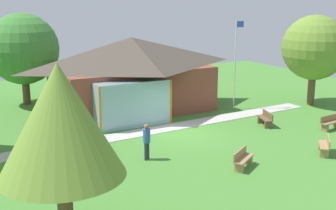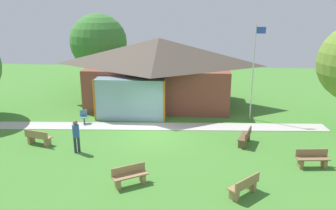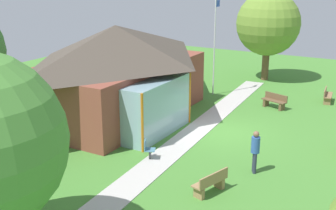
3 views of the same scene
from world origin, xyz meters
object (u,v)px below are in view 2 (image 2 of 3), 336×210
(bench_mid_right, at_px, (245,137))
(patio_chair_west, at_px, (84,117))
(visitor_strolling_lawn, at_px, (76,134))
(bench_lawn_far_right, at_px, (312,159))
(bench_mid_left, at_px, (38,138))
(tree_behind_pavilion_left, at_px, (99,42))
(flagpole, at_px, (254,69))
(bench_front_center, at_px, (130,176))
(pavilion, at_px, (158,71))
(bench_front_right, at_px, (244,186))

(bench_mid_right, relative_size, patio_chair_west, 1.82)
(bench_mid_right, relative_size, visitor_strolling_lawn, 0.90)
(bench_lawn_far_right, xyz_separation_m, visitor_strolling_lawn, (-11.45, 0.66, 0.62))
(bench_mid_left, xyz_separation_m, tree_behind_pavilion_left, (-0.28, 13.48, 3.55))
(flagpole, xyz_separation_m, bench_front_center, (-6.28, -9.05, -2.94))
(pavilion, distance_m, bench_mid_left, 10.03)
(tree_behind_pavilion_left, bearing_deg, bench_mid_left, -88.80)
(patio_chair_west, bearing_deg, visitor_strolling_lawn, 78.39)
(bench_mid_left, distance_m, patio_chair_west, 3.76)
(pavilion, distance_m, patio_chair_west, 6.56)
(pavilion, relative_size, tree_behind_pavilion_left, 1.70)
(bench_mid_left, relative_size, visitor_strolling_lawn, 0.90)
(bench_lawn_far_right, bearing_deg, flagpole, -80.67)
(bench_mid_left, xyz_separation_m, bench_front_right, (10.39, -4.22, 0.00))
(visitor_strolling_lawn, relative_size, tree_behind_pavilion_left, 0.27)
(pavilion, distance_m, bench_lawn_far_right, 12.77)
(bench_lawn_far_right, distance_m, bench_front_right, 4.44)
(bench_mid_right, bearing_deg, tree_behind_pavilion_left, 61.03)
(bench_lawn_far_right, relative_size, bench_front_right, 1.11)
(bench_front_center, relative_size, patio_chair_west, 1.75)
(pavilion, distance_m, visitor_strolling_lawn, 9.52)
(bench_lawn_far_right, bearing_deg, patio_chair_west, -27.85)
(bench_front_right, bearing_deg, bench_mid_left, 112.25)
(pavilion, height_order, visitor_strolling_lawn, pavilion)
(bench_front_right, bearing_deg, bench_lawn_far_right, -7.07)
(flagpole, distance_m, visitor_strolling_lawn, 11.57)
(pavilion, bearing_deg, patio_chair_west, -132.84)
(bench_front_center, relative_size, bench_mid_left, 0.96)
(bench_front_center, distance_m, bench_lawn_far_right, 8.48)
(flagpole, xyz_separation_m, bench_lawn_far_right, (1.87, -6.71, -2.94))
(bench_lawn_far_right, bearing_deg, pavilion, -55.18)
(bench_mid_right, distance_m, patio_chair_west, 10.05)
(pavilion, bearing_deg, flagpole, -23.52)
(bench_front_center, height_order, bench_mid_right, same)
(bench_front_center, relative_size, bench_mid_right, 0.96)
(bench_mid_left, height_order, patio_chair_west, patio_chair_west)
(flagpole, distance_m, bench_front_center, 11.40)
(flagpole, height_order, tree_behind_pavilion_left, tree_behind_pavilion_left)
(bench_front_right, distance_m, tree_behind_pavilion_left, 20.97)
(bench_mid_left, bearing_deg, flagpole, 40.20)
(bench_mid_left, relative_size, tree_behind_pavilion_left, 0.24)
(bench_front_right, bearing_deg, tree_behind_pavilion_left, 75.45)
(bench_front_center, xyz_separation_m, tree_behind_pavilion_left, (-5.99, 17.26, 3.55))
(pavilion, relative_size, bench_mid_right, 7.02)
(tree_behind_pavilion_left, bearing_deg, bench_lawn_far_right, -46.55)
(flagpole, distance_m, bench_front_right, 10.05)
(patio_chair_west, height_order, tree_behind_pavilion_left, tree_behind_pavilion_left)
(pavilion, height_order, bench_front_right, pavilion)
(tree_behind_pavilion_left, bearing_deg, bench_front_right, -58.91)
(pavilion, bearing_deg, bench_mid_left, -124.81)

